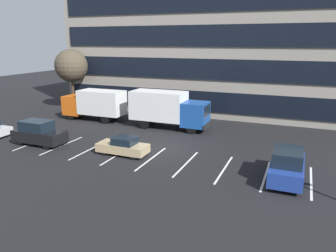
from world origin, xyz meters
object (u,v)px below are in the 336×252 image
Objects in this scene: suv_black at (39,133)px; bare_tree at (71,66)px; suv_navy at (287,166)px; box_truck_blue at (168,108)px; box_truck_orange at (95,103)px; sedan_tan at (123,146)px.

bare_tree is (-6.57, 13.14, 4.60)m from suv_black.
box_truck_blue is at bearing 142.59° from suv_navy.
bare_tree is at bearing 165.09° from box_truck_blue.
bare_tree is (-26.70, 13.07, 4.57)m from suv_navy.
suv_navy is at bearing -24.12° from box_truck_orange.
box_truck_orange is at bearing -32.58° from bare_tree.
suv_navy is (20.85, -9.33, -0.87)m from box_truck_orange.
box_truck_blue is at bearing -1.18° from box_truck_orange.
bare_tree is at bearing 139.00° from sedan_tan.
box_truck_blue is at bearing 48.45° from suv_black.
sedan_tan is (8.01, 0.47, -0.33)m from suv_black.
sedan_tan is (8.72, -8.93, -1.22)m from box_truck_orange.
box_truck_blue reaches higher than suv_black.
box_truck_blue reaches higher than box_truck_orange.
bare_tree is at bearing 147.42° from box_truck_orange.
sedan_tan is 19.93m from bare_tree.
bare_tree reaches higher than suv_navy.
sedan_tan is at bearing 178.09° from suv_navy.
suv_black is 15.39m from bare_tree.
box_truck_blue is 15.64m from bare_tree.
suv_navy reaches higher than suv_black.
box_truck_orange is at bearing 134.33° from sedan_tan.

